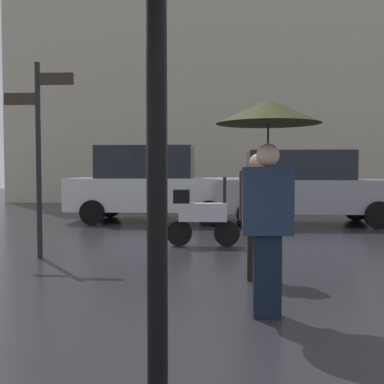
{
  "coord_description": "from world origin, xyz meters",
  "views": [
    {
      "loc": [
        0.78,
        -2.86,
        1.38
      ],
      "look_at": [
        0.3,
        5.65,
        0.96
      ],
      "focal_mm": 43.87,
      "sensor_mm": 36.0,
      "label": 1
    }
  ],
  "objects_px": {
    "parked_car_left": "(304,187)",
    "street_signpost": "(39,140)",
    "pedestrian_with_bag": "(259,209)",
    "parked_scooter": "(200,215)",
    "parked_car_right": "(153,184)",
    "pedestrian_with_umbrella": "(268,148)"
  },
  "relations": [
    {
      "from": "parked_car_left",
      "to": "street_signpost",
      "type": "height_order",
      "value": "street_signpost"
    },
    {
      "from": "street_signpost",
      "to": "pedestrian_with_bag",
      "type": "bearing_deg",
      "value": -21.74
    },
    {
      "from": "parked_scooter",
      "to": "parked_car_left",
      "type": "distance_m",
      "value": 4.31
    },
    {
      "from": "parked_scooter",
      "to": "parked_car_left",
      "type": "height_order",
      "value": "parked_car_left"
    },
    {
      "from": "pedestrian_with_bag",
      "to": "parked_car_left",
      "type": "xyz_separation_m",
      "value": [
        1.65,
        6.07,
        0.05
      ]
    },
    {
      "from": "street_signpost",
      "to": "parked_car_right",
      "type": "bearing_deg",
      "value": 78.94
    },
    {
      "from": "parked_scooter",
      "to": "parked_car_left",
      "type": "bearing_deg",
      "value": 66.71
    },
    {
      "from": "pedestrian_with_umbrella",
      "to": "parked_car_left",
      "type": "distance_m",
      "value": 7.73
    },
    {
      "from": "pedestrian_with_umbrella",
      "to": "pedestrian_with_bag",
      "type": "distance_m",
      "value": 1.6
    },
    {
      "from": "parked_scooter",
      "to": "street_signpost",
      "type": "relative_size",
      "value": 0.44
    },
    {
      "from": "pedestrian_with_bag",
      "to": "parked_car_left",
      "type": "distance_m",
      "value": 6.28
    },
    {
      "from": "pedestrian_with_umbrella",
      "to": "pedestrian_with_bag",
      "type": "xyz_separation_m",
      "value": [
        0.05,
        1.45,
        -0.68
      ]
    },
    {
      "from": "pedestrian_with_umbrella",
      "to": "parked_scooter",
      "type": "xyz_separation_m",
      "value": [
        -0.77,
        4.01,
        -1.01
      ]
    },
    {
      "from": "pedestrian_with_umbrella",
      "to": "street_signpost",
      "type": "height_order",
      "value": "street_signpost"
    },
    {
      "from": "pedestrian_with_umbrella",
      "to": "parked_car_left",
      "type": "xyz_separation_m",
      "value": [
        1.69,
        7.52,
        -0.63
      ]
    },
    {
      "from": "pedestrian_with_bag",
      "to": "street_signpost",
      "type": "distance_m",
      "value": 3.63
    },
    {
      "from": "parked_car_left",
      "to": "parked_car_right",
      "type": "bearing_deg",
      "value": -8.0
    },
    {
      "from": "pedestrian_with_bag",
      "to": "parked_scooter",
      "type": "xyz_separation_m",
      "value": [
        -0.82,
        2.56,
        -0.34
      ]
    },
    {
      "from": "pedestrian_with_bag",
      "to": "parked_car_right",
      "type": "bearing_deg",
      "value": 130.62
    },
    {
      "from": "parked_car_left",
      "to": "pedestrian_with_umbrella",
      "type": "bearing_deg",
      "value": 76.05
    },
    {
      "from": "parked_car_right",
      "to": "street_signpost",
      "type": "relative_size",
      "value": 1.47
    },
    {
      "from": "parked_car_left",
      "to": "pedestrian_with_bag",
      "type": "bearing_deg",
      "value": 73.57
    }
  ]
}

